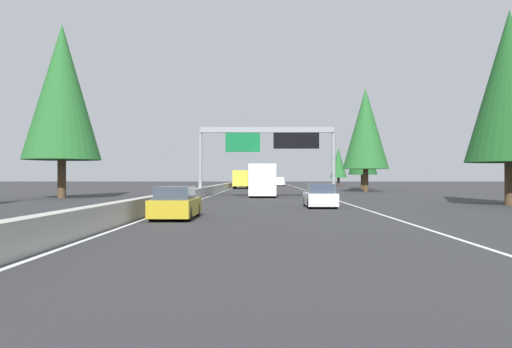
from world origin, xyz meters
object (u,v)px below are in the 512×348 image
at_px(sedan_distant_a, 176,204).
at_px(conifer_left_near, 62,92).
at_px(sign_gantry_overhead, 269,142).
at_px(conifer_right_distant, 338,163).
at_px(bus_near_right, 263,179).
at_px(conifer_right_far, 363,149).
at_px(sedan_far_left, 263,184).
at_px(conifer_right_mid, 366,129).
at_px(minivan_distant_b, 245,182).
at_px(box_truck_far_right, 241,179).
at_px(conifer_right_near, 510,86).
at_px(pickup_mid_right, 280,182).
at_px(sedan_far_center, 248,182).
at_px(sedan_mid_center, 320,196).

bearing_deg(sedan_distant_a, conifer_left_near, 31.94).
distance_m(sign_gantry_overhead, conifer_right_distant, 66.22).
distance_m(bus_near_right, conifer_right_far, 35.19).
bearing_deg(sedan_far_left, conifer_right_mid, -148.03).
distance_m(minivan_distant_b, box_truck_far_right, 15.98).
height_order(conifer_right_near, conifer_right_mid, conifer_right_mid).
xyz_separation_m(conifer_right_near, conifer_right_mid, (32.54, 3.32, 0.18)).
xyz_separation_m(sign_gantry_overhead, conifer_left_near, (-1.50, 18.63, 4.36)).
bearing_deg(pickup_mid_right, sedan_far_center, 51.41).
relative_size(bus_near_right, conifer_right_distant, 1.41).
height_order(minivan_distant_b, conifer_right_mid, conifer_right_mid).
distance_m(sign_gantry_overhead, conifer_right_far, 38.35).
bearing_deg(conifer_left_near, minivan_distant_b, -14.82).
relative_size(pickup_mid_right, sedan_far_left, 1.27).
relative_size(box_truck_far_right, sedan_far_left, 1.93).
distance_m(conifer_right_mid, conifer_right_far, 15.68).
height_order(sign_gantry_overhead, conifer_right_near, conifer_right_near).
xyz_separation_m(sedan_mid_center, conifer_right_near, (2.49, -13.02, 7.33)).
height_order(sign_gantry_overhead, box_truck_far_right, sign_gantry_overhead).
bearing_deg(box_truck_far_right, conifer_right_mid, -135.59).
height_order(pickup_mid_right, conifer_right_near, conifer_right_near).
height_order(minivan_distant_b, sedan_far_left, minivan_distant_b).
relative_size(pickup_mid_right, conifer_right_distant, 0.68).
xyz_separation_m(sedan_distant_a, pickup_mid_right, (87.90, -7.36, 0.23)).
bearing_deg(conifer_right_distant, minivan_distant_b, 119.69).
bearing_deg(pickup_mid_right, box_truck_far_right, 165.10).
bearing_deg(bus_near_right, pickup_mid_right, -3.35).
distance_m(sedan_far_left, conifer_right_near, 56.95).
xyz_separation_m(sedan_distant_a, conifer_right_far, (59.37, -19.78, 5.62)).
bearing_deg(sedan_distant_a, sedan_mid_center, -40.01).
distance_m(sedan_mid_center, conifer_left_near, 27.18).
xyz_separation_m(sedan_mid_center, sedan_far_center, (84.52, 7.21, 0.00)).
height_order(sedan_mid_center, conifer_right_far, conifer_right_far).
bearing_deg(conifer_right_near, conifer_left_near, 72.05).
bearing_deg(sedan_far_left, box_truck_far_right, 138.89).
height_order(sedan_far_center, minivan_distant_b, minivan_distant_b).
height_order(sedan_far_center, conifer_left_near, conifer_left_near).
xyz_separation_m(box_truck_far_right, conifer_right_near, (-49.84, -20.27, 6.40)).
relative_size(sedan_mid_center, conifer_left_near, 0.28).
xyz_separation_m(sedan_distant_a, box_truck_far_right, (61.32, -0.29, 0.93)).
distance_m(sign_gantry_overhead, conifer_right_mid, 23.74).
bearing_deg(sedan_far_center, conifer_right_distant, -104.00).
distance_m(conifer_right_mid, conifer_right_distant, 44.78).
height_order(sign_gantry_overhead, conifer_left_near, conifer_left_near).
distance_m(sedan_distant_a, box_truck_far_right, 61.33).
distance_m(minivan_distant_b, sedan_far_left, 12.40).
height_order(sedan_distant_a, conifer_right_distant, conifer_right_distant).
bearing_deg(conifer_left_near, conifer_right_far, -42.81).
bearing_deg(pickup_mid_right, conifer_right_mid, -167.31).
xyz_separation_m(sedan_far_center, conifer_left_near, (-70.78, 14.50, 8.86)).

